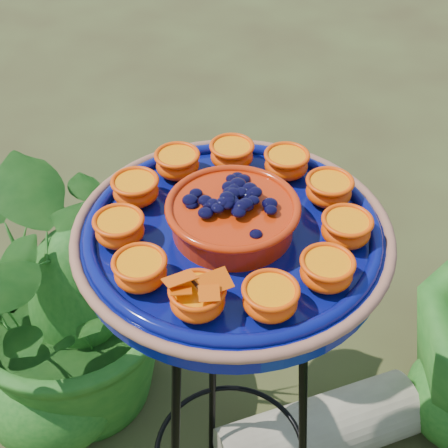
{
  "coord_description": "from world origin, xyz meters",
  "views": [
    {
      "loc": [
        0.02,
        -0.63,
        1.69
      ],
      "look_at": [
        -0.07,
        0.1,
        1.05
      ],
      "focal_mm": 50.0,
      "sensor_mm": 36.0,
      "label": 1
    }
  ],
  "objects": [
    {
      "name": "tripod_stand",
      "position": [
        -0.06,
        0.12,
        0.6
      ],
      "size": [
        0.46,
        0.46,
        0.98
      ],
      "rotation": [
        0.0,
        0.0,
        0.37
      ],
      "color": "black",
      "rests_on": "ground"
    },
    {
      "name": "feeder_dish",
      "position": [
        -0.06,
        0.12,
        1.03
      ],
      "size": [
        0.64,
        0.64,
        0.12
      ],
      "rotation": [
        0.0,
        0.0,
        0.37
      ],
      "color": "#070E5C",
      "rests_on": "tripod_stand"
    },
    {
      "name": "driftwood_log",
      "position": [
        0.17,
        0.34,
        0.1
      ],
      "size": [
        0.6,
        0.43,
        0.19
      ],
      "primitive_type": "cylinder",
      "rotation": [
        0.0,
        1.57,
        0.47
      ],
      "color": "gray",
      "rests_on": "ground"
    },
    {
      "name": "shrub_back_left",
      "position": [
        -0.53,
        0.5,
        0.47
      ],
      "size": [
        1.13,
        1.1,
        0.95
      ],
      "primitive_type": "imported",
      "rotation": [
        0.0,
        0.0,
        0.64
      ],
      "color": "#184F15",
      "rests_on": "ground"
    }
  ]
}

